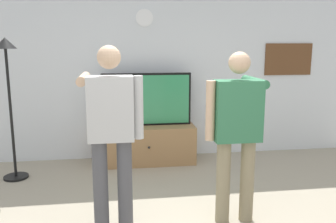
{
  "coord_description": "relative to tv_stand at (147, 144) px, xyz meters",
  "views": [
    {
      "loc": [
        -0.6,
        -2.67,
        1.81
      ],
      "look_at": [
        -0.05,
        1.2,
        1.05
      ],
      "focal_mm": 38.73,
      "sensor_mm": 36.0,
      "label": 1
    }
  ],
  "objects": [
    {
      "name": "person_standing_nearer_couch",
      "position": [
        0.72,
        -1.94,
        0.7
      ],
      "size": [
        0.63,
        0.78,
        1.71
      ],
      "color": "gray",
      "rests_on": "ground_plane"
    },
    {
      "name": "tv_stand",
      "position": [
        0.0,
        0.0,
        0.0
      ],
      "size": [
        1.41,
        0.56,
        0.57
      ],
      "color": "#997047",
      "rests_on": "ground_plane"
    },
    {
      "name": "wall_clock",
      "position": [
        0.0,
        0.29,
        1.87
      ],
      "size": [
        0.26,
        0.03,
        0.26
      ],
      "primitive_type": "cylinder",
      "rotation": [
        1.57,
        0.0,
        0.0
      ],
      "color": "white"
    },
    {
      "name": "framed_picture",
      "position": [
        2.32,
        0.3,
        1.24
      ],
      "size": [
        0.78,
        0.04,
        0.5
      ],
      "primitive_type": "cube",
      "color": "brown"
    },
    {
      "name": "floor_lamp",
      "position": [
        -1.81,
        -0.41,
        1.05
      ],
      "size": [
        0.32,
        0.32,
        1.86
      ],
      "color": "black",
      "rests_on": "ground_plane"
    },
    {
      "name": "television",
      "position": [
        0.0,
        0.05,
        0.68
      ],
      "size": [
        1.33,
        0.07,
        0.78
      ],
      "color": "black",
      "rests_on": "tv_stand"
    },
    {
      "name": "person_standing_nearer_lamp",
      "position": [
        -0.5,
        -2.01,
        0.73
      ],
      "size": [
        0.59,
        0.78,
        1.78
      ],
      "color": "#4C4C51",
      "rests_on": "ground_plane"
    },
    {
      "name": "back_wall",
      "position": [
        0.17,
        0.35,
        1.07
      ],
      "size": [
        6.4,
        0.1,
        2.7
      ],
      "primitive_type": "cube",
      "color": "silver",
      "rests_on": "ground_plane"
    }
  ]
}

